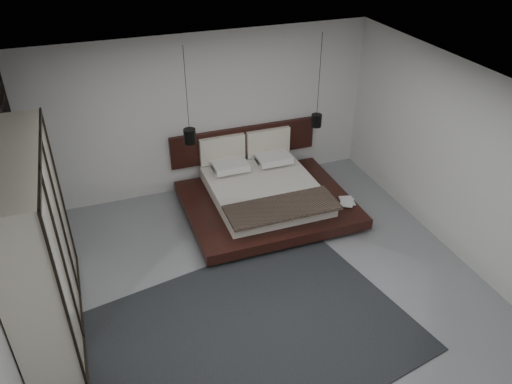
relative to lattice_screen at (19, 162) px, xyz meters
name	(u,v)px	position (x,y,z in m)	size (l,w,h in m)	color
floor	(264,289)	(2.95, -2.45, -1.30)	(6.00, 6.00, 0.00)	gray
ceiling	(266,98)	(2.95, -2.45, 1.50)	(6.00, 6.00, 0.00)	white
wall_back	(203,115)	(2.95, 0.55, 0.10)	(6.00, 6.00, 0.00)	silver
wall_left	(2,257)	(-0.05, -2.45, 0.10)	(6.00, 6.00, 0.00)	silver
wall_right	(463,165)	(5.95, -2.45, 0.10)	(6.00, 6.00, 0.00)	silver
lattice_screen	(19,162)	(0.00, 0.00, 0.00)	(0.05, 0.90, 2.60)	black
bed	(264,193)	(3.67, -0.54, -1.02)	(2.73, 2.37, 1.07)	black
book_lower	(341,202)	(4.79, -1.19, -1.03)	(0.22, 0.30, 0.03)	#99724C
book_upper	(340,201)	(4.77, -1.22, -1.01)	(0.21, 0.29, 0.02)	#99724C
pendant_left	(190,136)	(2.55, -0.12, 0.06)	(0.20, 0.20, 1.57)	black
pendant_right	(316,120)	(4.79, -0.12, 0.00)	(0.18, 0.18, 1.62)	black
wardrobe	(37,247)	(0.25, -2.11, -0.09)	(0.58, 2.47, 2.42)	silver
rug	(245,336)	(2.43, -3.17, -1.29)	(4.01, 2.86, 0.02)	black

